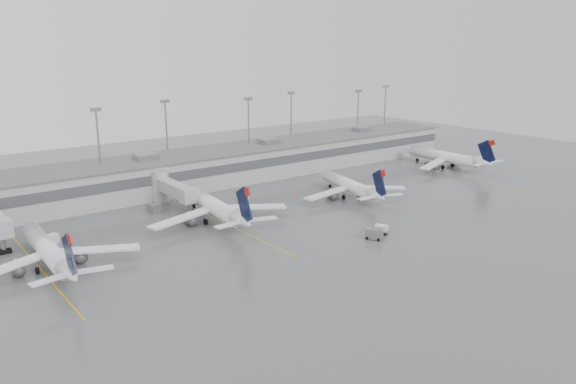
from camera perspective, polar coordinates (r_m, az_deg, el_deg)
ground at (r=101.55m, az=10.32°, el=-5.11°), size 260.00×260.00×0.00m
terminal at (r=144.10m, az=-6.83°, el=2.73°), size 152.00×17.00×9.45m
light_masts at (r=147.61m, az=-8.07°, el=6.08°), size 142.40×8.00×20.60m
jet_bridge_right at (r=124.30m, az=-12.05°, el=0.39°), size 4.00×17.20×7.00m
stand_markings at (r=118.05m, az=1.72°, el=-2.00°), size 105.25×40.00×0.01m
jet_far_left at (r=95.10m, az=-23.10°, el=-5.55°), size 27.24×30.54×9.88m
jet_mid_left at (r=111.32m, az=-7.47°, el=-1.43°), size 28.74×32.37×10.49m
jet_mid_right at (r=128.45m, az=6.37°, el=0.66°), size 25.10×28.47×9.36m
jet_far_right at (r=164.96m, az=15.84°, el=3.45°), size 27.79×31.15×10.08m
baggage_tug at (r=105.77m, az=9.46°, el=-3.87°), size 2.72×3.10×1.71m
baggage_cart at (r=102.68m, az=8.73°, el=-4.23°), size 2.94×3.41×1.90m
gse_uld_a at (r=107.86m, az=-22.92°, el=-4.43°), size 2.64×2.10×1.64m
gse_uld_b at (r=126.09m, az=-4.62°, el=-0.57°), size 2.36×1.74×1.54m
gse_uld_c at (r=139.03m, az=5.16°, el=0.93°), size 2.91×2.49×1.75m
gse_loader at (r=120.73m, az=-13.49°, el=-1.59°), size 1.94×2.98×1.82m
cone_a at (r=110.50m, az=-21.80°, el=-4.11°), size 0.47×0.47×0.74m
cone_b at (r=113.30m, az=-10.93°, el=-2.82°), size 0.47×0.47×0.74m
cone_c at (r=130.72m, az=0.71°, el=-0.17°), size 0.41×0.41×0.65m
cone_d at (r=168.67m, az=13.70°, el=2.88°), size 0.46×0.46×0.74m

